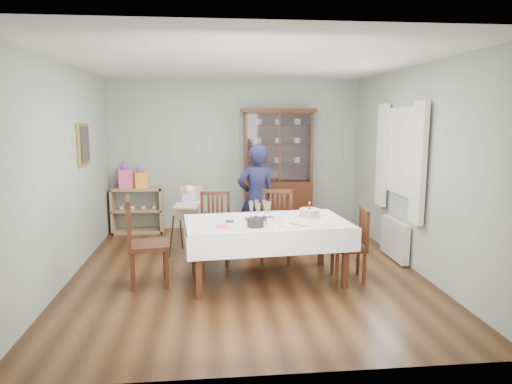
{
  "coord_description": "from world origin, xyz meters",
  "views": [
    {
      "loc": [
        -0.46,
        -5.81,
        2.03
      ],
      "look_at": [
        0.15,
        0.2,
        1.03
      ],
      "focal_mm": 32.0,
      "sensor_mm": 36.0,
      "label": 1
    }
  ],
  "objects": [
    {
      "name": "picture_frame",
      "position": [
        -2.22,
        0.8,
        1.65
      ],
      "size": [
        0.04,
        0.48,
        0.58
      ],
      "primitive_type": "cube",
      "color": "gold",
      "rests_on": "room_shell"
    },
    {
      "name": "champagne_tray",
      "position": [
        0.14,
        -0.29,
        0.83
      ],
      "size": [
        0.38,
        0.38,
        0.23
      ],
      "color": "silver",
      "rests_on": "dining_table"
    },
    {
      "name": "woman",
      "position": [
        0.23,
        0.97,
        0.81
      ],
      "size": [
        0.65,
        0.49,
        1.62
      ],
      "primitive_type": "imported",
      "rotation": [
        0.0,
        0.0,
        3.33
      ],
      "color": "black",
      "rests_on": "floor"
    },
    {
      "name": "chair_far_left",
      "position": [
        -0.41,
        0.43,
        0.29
      ],
      "size": [
        0.48,
        0.48,
        0.98
      ],
      "rotation": [
        0.0,
        0.0,
        -0.1
      ],
      "color": "#432310",
      "rests_on": "floor"
    },
    {
      "name": "room_shell",
      "position": [
        0.0,
        0.53,
        1.7
      ],
      "size": [
        5.0,
        5.0,
        5.0
      ],
      "color": "#9EAA99",
      "rests_on": "floor"
    },
    {
      "name": "radiator",
      "position": [
        2.16,
        0.3,
        0.3
      ],
      "size": [
        0.1,
        0.8,
        0.55
      ],
      "primitive_type": "cube",
      "color": "white",
      "rests_on": "floor"
    },
    {
      "name": "dining_table",
      "position": [
        0.22,
        -0.35,
        0.38
      ],
      "size": [
        2.09,
        1.32,
        0.76
      ],
      "rotation": [
        0.0,
        0.0,
        0.09
      ],
      "color": "#432310",
      "rests_on": "floor"
    },
    {
      "name": "gift_bag_pink",
      "position": [
        -1.94,
        2.26,
        1.0
      ],
      "size": [
        0.28,
        0.23,
        0.45
      ],
      "color": "#E65597",
      "rests_on": "sideboard"
    },
    {
      "name": "chair_end_right",
      "position": [
        1.26,
        -0.44,
        0.27
      ],
      "size": [
        0.44,
        0.44,
        0.91
      ],
      "rotation": [
        0.0,
        0.0,
        -1.66
      ],
      "color": "#432310",
      "rests_on": "floor"
    },
    {
      "name": "napkin_stack",
      "position": [
        -0.33,
        -0.63,
        0.77
      ],
      "size": [
        0.15,
        0.15,
        0.02
      ],
      "primitive_type": "cube",
      "rotation": [
        0.0,
        0.0,
        0.09
      ],
      "color": "#E65597",
      "rests_on": "dining_table"
    },
    {
      "name": "curtain_left",
      "position": [
        2.16,
        -0.32,
        1.45
      ],
      "size": [
        0.07,
        0.3,
        1.55
      ],
      "primitive_type": "cube",
      "color": "silver",
      "rests_on": "room_shell"
    },
    {
      "name": "cutlery",
      "position": [
        -0.27,
        -0.37,
        0.77
      ],
      "size": [
        0.13,
        0.18,
        0.01
      ],
      "primitive_type": null,
      "rotation": [
        0.0,
        0.0,
        0.04
      ],
      "color": "silver",
      "rests_on": "dining_table"
    },
    {
      "name": "floor",
      "position": [
        0.0,
        0.0,
        0.0
      ],
      "size": [
        5.0,
        5.0,
        0.0
      ],
      "primitive_type": "plane",
      "color": "#593319",
      "rests_on": "ground"
    },
    {
      "name": "plate_stack_dark",
      "position": [
        0.05,
        -0.64,
        0.81
      ],
      "size": [
        0.2,
        0.2,
        0.09
      ],
      "primitive_type": "cylinder",
      "rotation": [
        0.0,
        0.0,
        0.03
      ],
      "color": "black",
      "rests_on": "dining_table"
    },
    {
      "name": "cake_knife",
      "position": [
        0.59,
        -0.65,
        0.77
      ],
      "size": [
        0.24,
        0.21,
        0.01
      ],
      "primitive_type": "cube",
      "rotation": [
        0.0,
        0.0,
        -0.72
      ],
      "color": "silver",
      "rests_on": "dining_table"
    },
    {
      "name": "china_cabinet",
      "position": [
        0.75,
        2.26,
        1.12
      ],
      "size": [
        1.3,
        0.48,
        2.18
      ],
      "color": "#432310",
      "rests_on": "floor"
    },
    {
      "name": "plate_stack_white",
      "position": [
        0.28,
        -0.67,
        0.8
      ],
      "size": [
        0.26,
        0.26,
        0.09
      ],
      "primitive_type": "cylinder",
      "rotation": [
        0.0,
        0.0,
        -0.35
      ],
      "color": "white",
      "rests_on": "dining_table"
    },
    {
      "name": "window",
      "position": [
        2.22,
        0.3,
        1.55
      ],
      "size": [
        0.04,
        1.02,
        1.22
      ],
      "primitive_type": "cube",
      "color": "white",
      "rests_on": "room_shell"
    },
    {
      "name": "birthday_cake",
      "position": [
        0.79,
        -0.22,
        0.81
      ],
      "size": [
        0.29,
        0.29,
        0.2
      ],
      "color": "white",
      "rests_on": "dining_table"
    },
    {
      "name": "curtain_right",
      "position": [
        2.16,
        0.92,
        1.45
      ],
      "size": [
        0.07,
        0.3,
        1.55
      ],
      "primitive_type": "cube",
      "color": "silver",
      "rests_on": "room_shell"
    },
    {
      "name": "sideboard",
      "position": [
        -1.75,
        2.28,
        0.4
      ],
      "size": [
        0.9,
        0.38,
        0.8
      ],
      "color": "tan",
      "rests_on": "floor"
    },
    {
      "name": "chair_far_right",
      "position": [
        0.45,
        0.37,
        0.3
      ],
      "size": [
        0.53,
        0.53,
        1.0
      ],
      "rotation": [
        0.0,
        0.0,
        -0.21
      ],
      "color": "#432310",
      "rests_on": "floor"
    },
    {
      "name": "high_chair",
      "position": [
        -0.77,
        0.9,
        0.4
      ],
      "size": [
        0.56,
        0.56,
        1.03
      ],
      "rotation": [
        0.0,
        0.0,
        -0.25
      ],
      "color": "black",
      "rests_on": "floor"
    },
    {
      "name": "chair_end_left",
      "position": [
        -1.24,
        -0.36,
        0.32
      ],
      "size": [
        0.55,
        0.55,
        1.07
      ],
      "rotation": [
        0.0,
        0.0,
        1.72
      ],
      "color": "#432310",
      "rests_on": "floor"
    },
    {
      "name": "gift_bag_orange",
      "position": [
        -1.68,
        2.26,
        0.98
      ],
      "size": [
        0.25,
        0.22,
        0.4
      ],
      "color": "#FFA228",
      "rests_on": "sideboard"
    }
  ]
}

